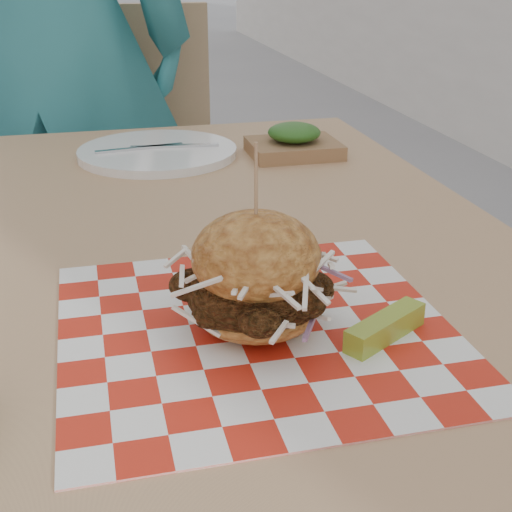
{
  "coord_description": "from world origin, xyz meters",
  "views": [
    {
      "loc": [
        -0.18,
        -1.09,
        1.08
      ],
      "look_at": [
        -0.04,
        -0.52,
        0.82
      ],
      "focal_mm": 50.0,
      "sensor_mm": 36.0,
      "label": 1
    }
  ],
  "objects_px": {
    "diner": "(48,36)",
    "patio_table": "(196,297)",
    "sandwich": "(256,280)",
    "patio_chair": "(137,171)"
  },
  "relations": [
    {
      "from": "patio_chair",
      "to": "diner",
      "type": "bearing_deg",
      "value": -160.93
    },
    {
      "from": "diner",
      "to": "sandwich",
      "type": "xyz_separation_m",
      "value": [
        0.2,
        -1.15,
        -0.09
      ]
    },
    {
      "from": "patio_table",
      "to": "sandwich",
      "type": "bearing_deg",
      "value": -84.75
    },
    {
      "from": "diner",
      "to": "patio_table",
      "type": "xyz_separation_m",
      "value": [
        0.18,
        -0.92,
        -0.22
      ]
    },
    {
      "from": "patio_table",
      "to": "sandwich",
      "type": "height_order",
      "value": "sandwich"
    },
    {
      "from": "patio_table",
      "to": "sandwich",
      "type": "relative_size",
      "value": 6.78
    },
    {
      "from": "patio_table",
      "to": "patio_chair",
      "type": "xyz_separation_m",
      "value": [
        0.0,
        0.98,
        -0.12
      ]
    },
    {
      "from": "patio_chair",
      "to": "sandwich",
      "type": "distance_m",
      "value": 1.23
    },
    {
      "from": "patio_table",
      "to": "sandwich",
      "type": "xyz_separation_m",
      "value": [
        0.02,
        -0.23,
        0.13
      ]
    },
    {
      "from": "patio_table",
      "to": "patio_chair",
      "type": "relative_size",
      "value": 1.26
    }
  ]
}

